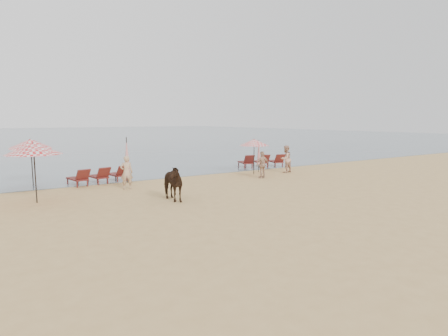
# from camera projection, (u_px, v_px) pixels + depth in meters

# --- Properties ---
(ground) EXTENTS (120.00, 120.00, 0.00)m
(ground) POSITION_uv_depth(u_px,v_px,m) (300.00, 214.00, 13.31)
(ground) COLOR tan
(ground) RESTS_ON ground
(sea) EXTENTS (160.00, 140.00, 0.06)m
(sea) POSITION_uv_depth(u_px,v_px,m) (36.00, 135.00, 80.14)
(sea) COLOR #51606B
(sea) RESTS_ON ground
(lounger_cluster_left) EXTENTS (3.05, 2.14, 0.62)m
(lounger_cluster_left) POSITION_uv_depth(u_px,v_px,m) (99.00, 175.00, 19.54)
(lounger_cluster_left) COLOR maroon
(lounger_cluster_left) RESTS_ON ground
(lounger_cluster_right) EXTENTS (3.29, 2.47, 0.64)m
(lounger_cluster_right) POSITION_uv_depth(u_px,v_px,m) (262.00, 161.00, 26.09)
(lounger_cluster_right) COLOR maroon
(lounger_cluster_right) RESTS_ON ground
(umbrella_open_left_a) EXTENTS (2.14, 2.14, 2.43)m
(umbrella_open_left_a) POSITION_uv_depth(u_px,v_px,m) (33.00, 149.00, 14.82)
(umbrella_open_left_a) COLOR black
(umbrella_open_left_a) RESTS_ON ground
(umbrella_open_left_b) EXTENTS (1.94, 1.98, 2.48)m
(umbrella_open_left_b) POSITION_uv_depth(u_px,v_px,m) (31.00, 144.00, 18.50)
(umbrella_open_left_b) COLOR black
(umbrella_open_left_b) RESTS_ON ground
(umbrella_open_right) EXTENTS (1.78, 1.78, 2.17)m
(umbrella_open_right) POSITION_uv_depth(u_px,v_px,m) (254.00, 142.00, 22.58)
(umbrella_open_right) COLOR black
(umbrella_open_right) RESTS_ON ground
(umbrella_closed_left) EXTENTS (0.29, 0.29, 2.42)m
(umbrella_closed_left) POSITION_uv_depth(u_px,v_px,m) (127.00, 155.00, 19.62)
(umbrella_closed_left) COLOR black
(umbrella_closed_left) RESTS_ON ground
(umbrella_closed_right) EXTENTS (0.25, 0.25, 2.06)m
(umbrella_closed_right) POSITION_uv_depth(u_px,v_px,m) (259.00, 152.00, 23.68)
(umbrella_closed_right) COLOR black
(umbrella_closed_right) RESTS_ON ground
(cow) EXTENTS (0.84, 1.79, 1.50)m
(cow) POSITION_uv_depth(u_px,v_px,m) (170.00, 183.00, 15.42)
(cow) COLOR black
(cow) RESTS_ON ground
(beachgoer_left) EXTENTS (0.68, 0.54, 1.62)m
(beachgoer_left) POSITION_uv_depth(u_px,v_px,m) (127.00, 172.00, 17.96)
(beachgoer_left) COLOR tan
(beachgoer_left) RESTS_ON ground
(beachgoer_right_a) EXTENTS (0.93, 0.78, 1.72)m
(beachgoer_right_a) POSITION_uv_depth(u_px,v_px,m) (286.00, 159.00, 23.56)
(beachgoer_right_a) COLOR tan
(beachgoer_right_a) RESTS_ON ground
(beachgoer_right_b) EXTENTS (0.93, 0.44, 1.54)m
(beachgoer_right_b) POSITION_uv_depth(u_px,v_px,m) (262.00, 165.00, 21.33)
(beachgoer_right_b) COLOR tan
(beachgoer_right_b) RESTS_ON ground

